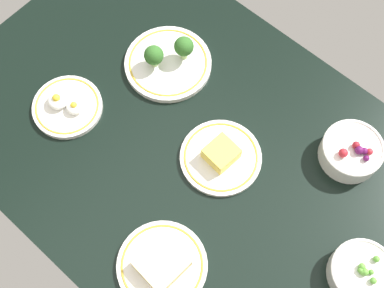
{
  "coord_description": "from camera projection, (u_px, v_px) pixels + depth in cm",
  "views": [
    {
      "loc": [
        33.24,
        -37.49,
        119.57
      ],
      "look_at": [
        0.0,
        0.0,
        6.0
      ],
      "focal_mm": 49.65,
      "sensor_mm": 36.0,
      "label": 1
    }
  ],
  "objects": [
    {
      "name": "dining_table",
      "position": [
        192.0,
        151.0,
        1.28
      ],
      "size": [
        123.07,
        80.77,
        4.0
      ],
      "primitive_type": "cube",
      "color": "black",
      "rests_on": "ground"
    },
    {
      "name": "plate_eggs",
      "position": [
        67.0,
        106.0,
        1.29
      ],
      "size": [
        17.09,
        17.09,
        4.93
      ],
      "color": "white",
      "rests_on": "dining_table"
    },
    {
      "name": "plate_cheese",
      "position": [
        221.0,
        156.0,
        1.24
      ],
      "size": [
        19.23,
        19.23,
        4.93
      ],
      "color": "white",
      "rests_on": "dining_table"
    },
    {
      "name": "bowl_berries",
      "position": [
        351.0,
        151.0,
        1.22
      ],
      "size": [
        14.32,
        14.32,
        7.3
      ],
      "color": "white",
      "rests_on": "dining_table"
    },
    {
      "name": "bowl_peas",
      "position": [
        361.0,
        273.0,
        1.11
      ],
      "size": [
        13.83,
        13.83,
        6.1
      ],
      "color": "white",
      "rests_on": "dining_table"
    },
    {
      "name": "plate_broccoli",
      "position": [
        168.0,
        61.0,
        1.33
      ],
      "size": [
        22.05,
        22.05,
        8.54
      ],
      "color": "white",
      "rests_on": "dining_table"
    },
    {
      "name": "plate_sandwich",
      "position": [
        162.0,
        265.0,
        1.13
      ],
      "size": [
        19.64,
        19.64,
        4.45
      ],
      "color": "white",
      "rests_on": "dining_table"
    }
  ]
}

